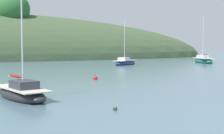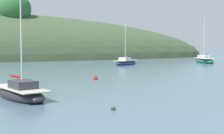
% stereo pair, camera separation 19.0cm
% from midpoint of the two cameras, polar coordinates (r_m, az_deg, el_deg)
% --- Properties ---
extents(sailboat_yellow_far, '(6.22, 5.46, 7.98)m').
position_cam_midpoint_polar(sailboat_yellow_far, '(55.92, 2.26, 0.81)').
color(sailboat_yellow_far, navy).
rests_on(sailboat_yellow_far, ground).
extents(sailboat_teal_outer, '(4.75, 7.86, 9.35)m').
position_cam_midpoint_polar(sailboat_teal_outer, '(64.66, 15.81, 1.13)').
color(sailboat_teal_outer, '#196B56').
rests_on(sailboat_teal_outer, ground).
extents(sailboat_grey_yawl, '(3.53, 6.06, 7.89)m').
position_cam_midpoint_polar(sailboat_grey_yawl, '(21.06, -16.01, -4.44)').
color(sailboat_grey_yawl, '#232328').
rests_on(sailboat_grey_yawl, ground).
extents(mooring_buoy_outer, '(0.44, 0.44, 0.54)m').
position_cam_midpoint_polar(mooring_buoy_outer, '(31.75, -3.14, -1.99)').
color(mooring_buoy_outer, red).
rests_on(mooring_buoy_outer, ground).
extents(duck_trailing, '(0.23, 0.43, 0.24)m').
position_cam_midpoint_polar(duck_trailing, '(16.81, 0.23, -7.46)').
color(duck_trailing, '#2D2823').
rests_on(duck_trailing, ground).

